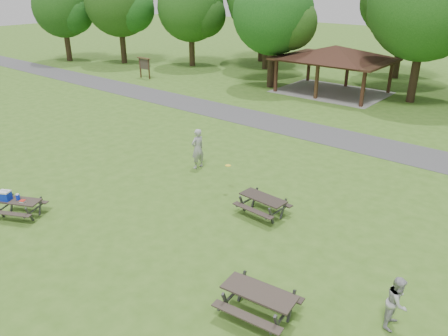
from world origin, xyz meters
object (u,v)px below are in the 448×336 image
picnic_table_near (15,201)px  frisbee_catcher (397,302)px  picnic_table_middle (263,201)px  frisbee_thrower (198,149)px

picnic_table_near → frisbee_catcher: bearing=14.4°
picnic_table_middle → frisbee_catcher: 6.69m
picnic_table_near → frisbee_catcher: 13.93m
frisbee_thrower → frisbee_catcher: bearing=75.2°
picnic_table_near → frisbee_thrower: 8.33m
picnic_table_middle → frisbee_catcher: frisbee_catcher is taller
picnic_table_middle → frisbee_catcher: size_ratio=1.27×
picnic_table_near → frisbee_thrower: frisbee_thrower is taller
frisbee_catcher → frisbee_thrower: bearing=65.4°
picnic_table_near → frisbee_thrower: size_ratio=1.04×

